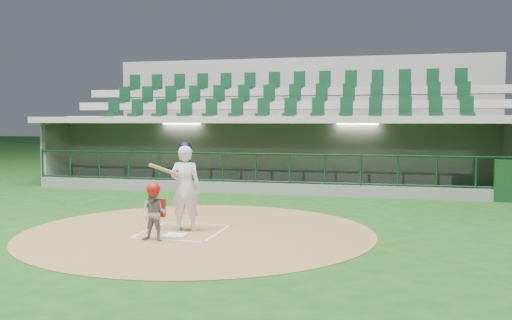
{
  "coord_description": "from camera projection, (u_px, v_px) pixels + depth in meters",
  "views": [
    {
      "loc": [
        4.2,
        -11.13,
        2.29
      ],
      "look_at": [
        0.83,
        2.6,
        1.3
      ],
      "focal_mm": 40.0,
      "sensor_mm": 36.0,
      "label": 1
    }
  ],
  "objects": [
    {
      "name": "ground",
      "position": [
        188.0,
        230.0,
        11.94
      ],
      "size": [
        120.0,
        120.0,
        0.0
      ],
      "primitive_type": "plane",
      "color": "#154012",
      "rests_on": "ground"
    },
    {
      "name": "dirt_circle",
      "position": [
        198.0,
        232.0,
        11.67
      ],
      "size": [
        7.2,
        7.2,
        0.01
      ],
      "primitive_type": "cylinder",
      "color": "brown",
      "rests_on": "ground"
    },
    {
      "name": "home_plate",
      "position": [
        175.0,
        235.0,
        11.26
      ],
      "size": [
        0.43,
        0.43,
        0.02
      ],
      "primitive_type": "cube",
      "color": "white",
      "rests_on": "dirt_circle"
    },
    {
      "name": "batter_box_chalk",
      "position": [
        183.0,
        231.0,
        11.65
      ],
      "size": [
        1.55,
        1.8,
        0.01
      ],
      "color": "white",
      "rests_on": "ground"
    },
    {
      "name": "dugout_structure",
      "position": [
        273.0,
        159.0,
        19.4
      ],
      "size": [
        16.4,
        3.7,
        3.0
      ],
      "color": "slate",
      "rests_on": "ground"
    },
    {
      "name": "seating_deck",
      "position": [
        286.0,
        142.0,
        22.4
      ],
      "size": [
        17.0,
        6.72,
        5.15
      ],
      "color": "slate",
      "rests_on": "ground"
    },
    {
      "name": "batter",
      "position": [
        185.0,
        186.0,
        11.73
      ],
      "size": [
        0.87,
        0.87,
        1.85
      ],
      "color": "white",
      "rests_on": "dirt_circle"
    },
    {
      "name": "catcher",
      "position": [
        154.0,
        212.0,
        10.74
      ],
      "size": [
        0.52,
        0.42,
        1.11
      ],
      "color": "gray",
      "rests_on": "dirt_circle"
    }
  ]
}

